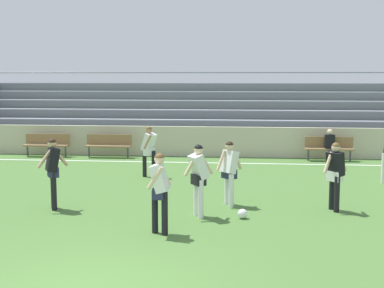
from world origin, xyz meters
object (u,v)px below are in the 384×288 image
player_white_dropping_back (229,168)px  player_dark_wide_right (335,170)px  bench_centre_sideline (47,143)px  spectator_seated (330,143)px  bleacher_stand (208,113)px  player_dark_challenging (53,167)px  soccer_ball (243,214)px  player_white_trailing_run (160,186)px  player_white_overlapping (149,147)px  bench_near_wall_gap (329,146)px  bench_far_right (109,144)px  player_white_pressing_high (198,174)px

player_white_dropping_back → player_dark_wide_right: player_dark_wide_right is taller
bench_centre_sideline → spectator_seated: size_ratio=1.49×
bleacher_stand → spectator_seated: 6.46m
player_dark_challenging → soccer_ball: (4.55, -0.43, -0.92)m
bench_centre_sideline → player_white_trailing_run: 11.71m
player_white_trailing_run → player_white_overlapping: player_white_trailing_run is taller
bleacher_stand → bench_near_wall_gap: size_ratio=12.35×
player_dark_wide_right → player_white_overlapping: size_ratio=1.01×
bleacher_stand → bench_far_right: bleacher_stand is taller
bench_far_right → player_white_dropping_back: (4.95, -7.39, 0.40)m
bench_near_wall_gap → bench_centre_sideline: same height
player_dark_challenging → soccer_ball: player_dark_challenging is taller
bleacher_stand → spectator_seated: size_ratio=18.37×
bench_far_right → bench_near_wall_gap: 8.53m
bench_far_right → player_white_dropping_back: 8.91m
bleacher_stand → bench_centre_sideline: bearing=-146.7°
bench_near_wall_gap → player_white_dropping_back: (-3.58, -7.39, 0.40)m
player_dark_challenging → soccer_ball: 4.66m
bench_near_wall_gap → spectator_seated: (0.00, -0.12, 0.16)m
bench_far_right → player_white_dropping_back: bearing=-56.2°
player_dark_challenging → spectator_seated: bearing=46.0°
bench_near_wall_gap → spectator_seated: bearing=-90.0°
spectator_seated → player_white_overlapping: bearing=-148.8°
bleacher_stand → player_white_dropping_back: size_ratio=13.81×
spectator_seated → player_white_dropping_back: size_ratio=0.75×
bench_near_wall_gap → player_white_overlapping: player_white_overlapping is taller
bench_far_right → player_white_overlapping: player_white_overlapping is taller
bench_far_right → player_dark_wide_right: size_ratio=1.09×
player_dark_challenging → bleacher_stand: bearing=76.6°
bleacher_stand → bench_centre_sideline: size_ratio=12.35×
bench_near_wall_gap → bench_centre_sideline: (-11.04, 0.00, 0.00)m
bench_near_wall_gap → player_white_overlapping: bearing=-148.0°
player_white_trailing_run → player_dark_challenging: (-2.87, 1.77, 0.04)m
bench_centre_sideline → player_white_overlapping: player_white_overlapping is taller
bench_centre_sideline → player_white_dropping_back: size_ratio=1.12×
player_white_trailing_run → player_white_pressing_high: bearing=64.4°
bench_far_right → player_white_dropping_back: player_white_dropping_back is taller
player_dark_challenging → player_dark_wide_right: (6.73, 0.50, -0.05)m
player_white_pressing_high → player_dark_challenging: (-3.54, 0.37, 0.04)m
player_white_trailing_run → player_dark_challenging: bearing=148.3°
player_white_overlapping → soccer_ball: size_ratio=7.39×
bench_far_right → player_white_trailing_run: player_white_trailing_run is taller
player_white_trailing_run → player_dark_wide_right: (3.86, 2.27, -0.02)m
player_dark_wide_right → bench_far_right: bearing=134.1°
player_dark_challenging → soccer_ball: size_ratio=7.83×
bleacher_stand → player_white_dropping_back: 11.53m
player_white_trailing_run → player_dark_wide_right: size_ratio=1.01×
bleacher_stand → bench_centre_sideline: bleacher_stand is taller
spectator_seated → player_white_dropping_back: player_white_dropping_back is taller
bleacher_stand → bench_far_right: bearing=-132.1°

